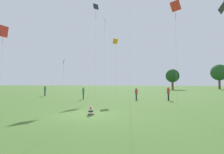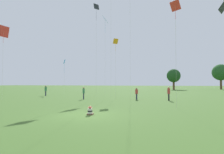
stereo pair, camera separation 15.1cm
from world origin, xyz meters
name	(u,v)px [view 1 (the left image)]	position (x,y,z in m)	size (l,w,h in m)	color
ground_plane	(88,115)	(0.00, 0.00, 0.00)	(300.00, 300.00, 0.00)	#426628
seated_toddler	(91,111)	(0.26, -0.03, 0.24)	(0.48, 0.56, 0.60)	brown
person_standing_0	(83,92)	(-4.89, 10.64, 1.02)	(0.40, 0.40, 1.68)	#282D42
person_standing_1	(168,92)	(6.24, 11.73, 1.06)	(0.46, 0.46, 1.77)	black
person_standing_2	(136,93)	(2.14, 12.19, 0.92)	(0.48, 0.48, 1.57)	#282D42
person_standing_3	(45,90)	(-13.97, 15.13, 1.05)	(0.48, 0.48, 1.77)	#282D42
kite_1	(175,9)	(6.43, 4.70, 8.78)	(0.99, 0.89, 9.47)	red
kite_4	(115,44)	(-0.96, 13.01, 7.95)	(0.77, 0.76, 8.65)	orange
kite_5	(64,63)	(-13.61, 20.74, 6.41)	(0.77, 0.82, 7.06)	#339EDB
kite_6	(105,21)	(-4.74, 20.31, 14.16)	(0.89, 1.40, 15.06)	#339EDB
kite_7	(3,32)	(-14.58, 6.83, 8.85)	(0.61, 1.46, 9.68)	red
kite_8	(224,7)	(10.90, 6.35, 9.25)	(1.39, 1.60, 9.95)	#1E2328
kite_9	(96,10)	(-5.40, 17.12, 15.00)	(0.82, 0.93, 16.18)	#1E2328
distant_tree_0	(219,73)	(26.83, 57.83, 6.01)	(5.74, 5.74, 8.92)	brown
distant_tree_1	(172,76)	(10.46, 51.88, 4.74)	(4.59, 4.59, 7.08)	brown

